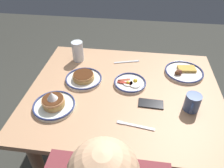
{
  "coord_description": "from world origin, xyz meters",
  "views": [
    {
      "loc": [
        -0.06,
        1.02,
        1.61
      ],
      "look_at": [
        0.08,
        -0.01,
        0.77
      ],
      "focal_mm": 34.13,
      "sensor_mm": 36.0,
      "label": 1
    }
  ],
  "objects": [
    {
      "name": "cell_phone",
      "position": [
        -0.16,
        0.11,
        0.75
      ],
      "size": [
        0.15,
        0.08,
        0.01
      ],
      "primitive_type": "cube",
      "rotation": [
        0.0,
        0.0,
        -0.03
      ],
      "color": "black",
      "rests_on": "dining_table"
    },
    {
      "name": "ground_plane",
      "position": [
        0.0,
        0.0,
        0.0
      ],
      "size": [
        6.0,
        6.0,
        0.0
      ],
      "primitive_type": "plane",
      "color": "#353630"
    },
    {
      "name": "fork_near",
      "position": [
        -0.08,
        0.28,
        0.75
      ],
      "size": [
        0.21,
        0.05,
        0.01
      ],
      "color": "silver",
      "rests_on": "dining_table"
    },
    {
      "name": "drinking_glass",
      "position": [
        0.37,
        -0.31,
        0.81
      ],
      "size": [
        0.08,
        0.08,
        0.15
      ],
      "color": "silver",
      "rests_on": "dining_table"
    },
    {
      "name": "coffee_mug",
      "position": [
        -0.39,
        0.12,
        0.8
      ],
      "size": [
        0.09,
        0.12,
        0.1
      ],
      "color": "#334772",
      "rests_on": "dining_table"
    },
    {
      "name": "plate_near_main",
      "position": [
        -0.39,
        -0.23,
        0.76
      ],
      "size": [
        0.26,
        0.26,
        0.05
      ],
      "color": "silver",
      "rests_on": "dining_table"
    },
    {
      "name": "plate_far_companion",
      "position": [
        0.28,
        -0.06,
        0.76
      ],
      "size": [
        0.24,
        0.24,
        0.05
      ],
      "color": "silver",
      "rests_on": "dining_table"
    },
    {
      "name": "dining_table",
      "position": [
        0.0,
        0.0,
        0.62
      ],
      "size": [
        1.2,
        0.98,
        0.74
      ],
      "color": "tan",
      "rests_on": "ground_plane"
    },
    {
      "name": "plate_center_pancakes",
      "position": [
        -0.03,
        -0.06,
        0.76
      ],
      "size": [
        0.21,
        0.21,
        0.04
      ],
      "color": "silver",
      "rests_on": "dining_table"
    },
    {
      "name": "fork_far",
      "position": [
        0.01,
        -0.32,
        0.75
      ],
      "size": [
        0.19,
        0.07,
        0.01
      ],
      "color": "silver",
      "rests_on": "dining_table"
    },
    {
      "name": "plate_far_side",
      "position": [
        0.38,
        0.2,
        0.77
      ],
      "size": [
        0.24,
        0.24,
        0.11
      ],
      "color": "white",
      "rests_on": "dining_table"
    }
  ]
}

